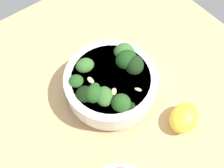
# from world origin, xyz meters

# --- Properties ---
(ground_plane) EXTENTS (0.68, 0.68, 0.04)m
(ground_plane) POSITION_xyz_m (0.00, 0.00, -0.02)
(ground_plane) COLOR tan
(bowl_of_broccoli) EXTENTS (0.19, 0.19, 0.09)m
(bowl_of_broccoli) POSITION_xyz_m (0.01, 0.00, 0.04)
(bowl_of_broccoli) COLOR white
(bowl_of_broccoli) RESTS_ON ground_plane
(lemon_wedge) EXTENTS (0.08, 0.07, 0.04)m
(lemon_wedge) POSITION_xyz_m (-0.06, 0.14, 0.02)
(lemon_wedge) COLOR yellow
(lemon_wedge) RESTS_ON ground_plane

